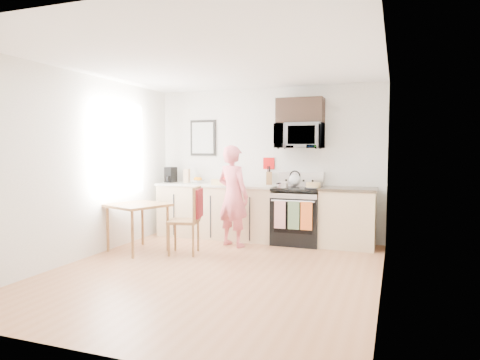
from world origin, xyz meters
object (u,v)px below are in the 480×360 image
(range, at_px, (297,217))
(chair, at_px, (193,211))
(microwave, at_px, (300,136))
(person, at_px, (233,196))
(cake, at_px, (313,186))
(dining_table, at_px, (137,209))

(range, height_order, chair, range)
(microwave, bearing_deg, chair, -134.05)
(microwave, relative_size, chair, 0.76)
(person, height_order, cake, person)
(microwave, height_order, cake, microwave)
(range, relative_size, person, 0.72)
(chair, bearing_deg, dining_table, 174.29)
(range, height_order, cake, range)
(dining_table, bearing_deg, person, 33.95)
(dining_table, xyz_separation_m, chair, (0.87, 0.13, 0.00))
(range, distance_m, cake, 0.61)
(chair, height_order, cake, cake)
(microwave, bearing_deg, range, -89.94)
(dining_table, distance_m, cake, 2.75)
(cake, bearing_deg, microwave, 142.95)
(microwave, height_order, chair, microwave)
(person, bearing_deg, chair, 83.53)
(range, bearing_deg, person, -150.51)
(range, relative_size, dining_table, 1.35)
(microwave, bearing_deg, person, -145.85)
(person, bearing_deg, range, -129.91)
(range, bearing_deg, microwave, 90.06)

